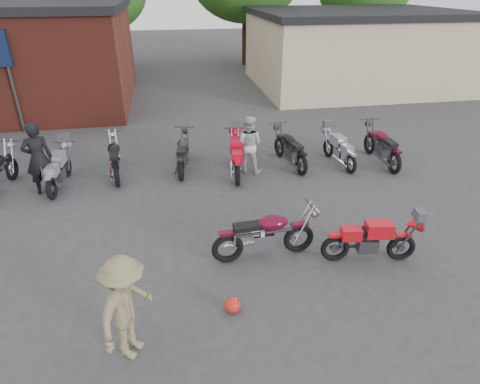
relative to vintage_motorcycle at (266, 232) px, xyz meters
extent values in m
plane|color=#363639|center=(-0.42, -0.85, -0.60)|extent=(90.00, 90.00, 0.00)
cube|color=tan|center=(8.08, 14.15, 1.15)|extent=(10.00, 8.00, 3.50)
ellipsoid|color=red|center=(-0.92, -1.41, -0.47)|extent=(0.31, 0.31, 0.26)
imported|color=black|center=(-5.15, 3.82, 0.37)|extent=(0.82, 0.66, 1.94)
imported|color=#B6B5B1|center=(0.46, 4.16, 0.25)|extent=(1.01, 0.91, 1.70)
imported|color=#827550|center=(-2.54, -1.98, 0.27)|extent=(1.12, 1.30, 1.74)
camera|label=1|loc=(-1.70, -6.50, 4.44)|focal=30.00mm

